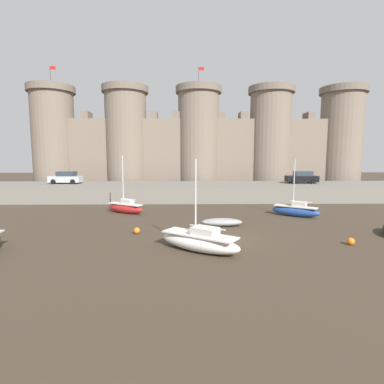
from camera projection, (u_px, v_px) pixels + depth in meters
ground_plane at (216, 239)px, 19.69m from camera, size 160.00×160.00×0.00m
quay_road at (201, 191)px, 38.78m from camera, size 57.67×10.00×1.80m
castle at (198, 143)px, 47.58m from camera, size 52.82×7.15×19.15m
rowboat_foreground_centre at (222, 222)px, 23.26m from camera, size 3.21×1.21×0.62m
sailboat_near_channel_left at (200, 241)px, 17.09m from camera, size 5.06×4.13×5.27m
sailboat_midflat_left at (125, 207)px, 28.49m from camera, size 4.09×3.04×5.49m
sailboat_foreground_left at (296, 210)px, 26.96m from camera, size 4.05×3.26×5.15m
mooring_buoy_near_channel at (137, 231)px, 20.96m from camera, size 0.46×0.46×0.46m
mooring_buoy_off_centre at (351, 241)px, 18.32m from camera, size 0.45×0.45×0.45m
car_quay_centre_west at (302, 177)px, 40.12m from camera, size 4.16×1.99×1.62m
car_quay_centre_east at (66, 178)px, 39.53m from camera, size 4.16×1.99×1.62m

